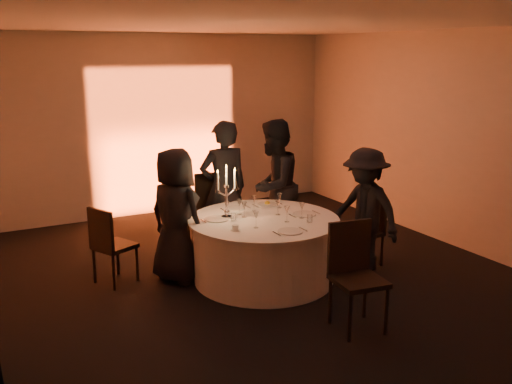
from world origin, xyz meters
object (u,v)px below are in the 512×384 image
chair_left (109,242)px  guest_back_right (273,186)px  chair_right (368,227)px  guest_back_left (224,189)px  candelabra (227,199)px  chair_front (355,269)px  chair_back_right (278,205)px  guest_right (365,210)px  banquet_table (264,249)px  guest_left (176,216)px  coffee_cup (236,228)px  chair_back_left (208,203)px

chair_left → guest_back_right: size_ratio=0.52×
chair_right → guest_back_right: bearing=-149.3°
guest_back_left → candelabra: (-0.33, -0.81, 0.08)m
chair_left → guest_back_left: size_ratio=0.52×
chair_front → chair_back_right: bearing=83.3°
chair_front → guest_back_left: bearing=103.4°
guest_back_right → guest_right: 1.36m
banquet_table → chair_left: 1.83m
chair_back_right → guest_back_right: (-0.27, -0.35, 0.39)m
chair_right → guest_left: guest_left is taller
chair_back_right → guest_back_left: (-0.95, -0.19, 0.39)m
chair_front → candelabra: 1.85m
chair_back_right → coffee_cup: chair_back_right is taller
coffee_cup → chair_front: bearing=-59.4°
banquet_table → chair_right: 1.46m
chair_back_left → guest_back_right: size_ratio=0.58×
banquet_table → candelabra: size_ratio=2.77×
chair_back_left → guest_right: bearing=126.9°
chair_back_right → candelabra: size_ratio=1.43×
guest_right → banquet_table: bearing=-117.1°
guest_right → coffee_cup: (-1.76, 0.05, 0.02)m
chair_back_right → guest_right: bearing=69.3°
banquet_table → chair_front: bearing=-81.6°
banquet_table → chair_back_right: size_ratio=1.94×
chair_back_left → chair_right: size_ratio=1.19×
chair_back_left → guest_left: 1.43m
guest_left → guest_right: (2.20, -0.76, -0.03)m
chair_front → guest_right: bearing=55.8°
chair_back_left → candelabra: 1.43m
chair_left → guest_right: bearing=-134.5°
chair_left → coffee_cup: size_ratio=8.57×
chair_back_left → guest_back_left: guest_back_left is taller
chair_right → chair_front: bearing=-50.1°
chair_left → guest_back_left: 1.71m
chair_left → guest_right: size_ratio=0.60×
banquet_table → chair_left: chair_left is taller
banquet_table → chair_back_left: size_ratio=1.69×
coffee_cup → guest_back_right: bearing=45.4°
chair_back_left → candelabra: size_ratio=1.63×
chair_back_left → guest_back_right: guest_back_right is taller
chair_left → chair_back_left: (1.62, 0.85, 0.07)m
chair_front → candelabra: candelabra is taller
chair_left → chair_back_right: 2.64m
guest_left → coffee_cup: (0.43, -0.72, -0.01)m
banquet_table → chair_back_left: 1.58m
chair_back_left → guest_back_right: bearing=137.6°
banquet_table → chair_front: chair_front is taller
chair_back_left → candelabra: bearing=78.3°
chair_right → chair_back_right: bearing=-165.8°
banquet_table → chair_back_right: bearing=53.9°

